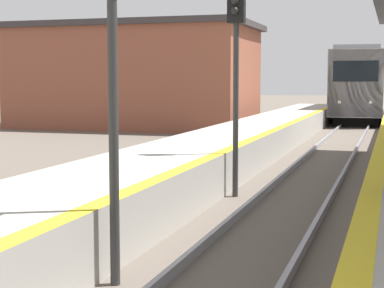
{
  "coord_description": "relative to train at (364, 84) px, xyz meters",
  "views": [
    {
      "loc": [
        1.92,
        -1.99,
        2.52
      ],
      "look_at": [
        -5.58,
        21.82,
        -0.0
      ],
      "focal_mm": 60.0,
      "sensor_mm": 36.0,
      "label": 1
    }
  ],
  "objects": [
    {
      "name": "train",
      "position": [
        0.0,
        0.0,
        0.0
      ],
      "size": [
        2.83,
        21.42,
        4.33
      ],
      "color": "black",
      "rests_on": "ground"
    },
    {
      "name": "signal_near",
      "position": [
        -1.3,
        -37.44,
        1.01
      ],
      "size": [
        0.36,
        0.31,
        4.6
      ],
      "color": "#2D2D2D",
      "rests_on": "ground"
    },
    {
      "name": "signal_mid",
      "position": [
        -1.3,
        -31.18,
        1.01
      ],
      "size": [
        0.36,
        0.31,
        4.6
      ],
      "color": "#2D2D2D",
      "rests_on": "ground"
    },
    {
      "name": "station_building",
      "position": [
        -11.14,
        -12.98,
        0.51
      ],
      "size": [
        12.63,
        7.14,
        5.39
      ],
      "color": "brown",
      "rests_on": "ground"
    }
  ]
}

